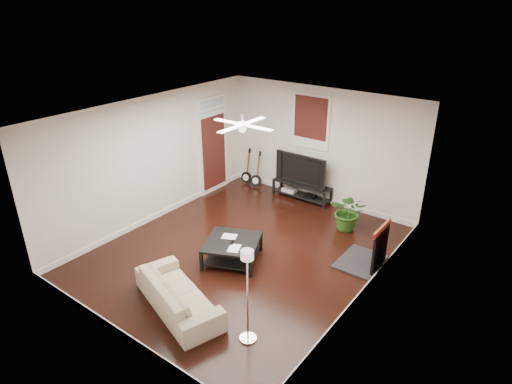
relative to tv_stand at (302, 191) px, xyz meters
The scene contains 14 objects.
room 3.04m from the tv_stand, 82.92° to the right, with size 5.01×6.01×2.81m.
brick_accent 3.55m from the tv_stand, 32.14° to the right, with size 0.02×2.20×2.80m, color #AD4837.
fireplace 3.12m from the tv_stand, 34.97° to the right, with size 0.80×1.10×0.92m, color black.
window_back 1.75m from the tv_stand, 76.61° to the left, with size 1.00×0.06×1.30m, color #3D1510.
door_left 2.52m from the tv_stand, 157.41° to the right, with size 0.08×1.00×2.50m, color white.
tv_stand is the anchor object (origin of this frame).
tv 0.60m from the tv_stand, 90.00° to the left, with size 1.35×0.18×0.78m, color black.
coffee_table 3.19m from the tv_stand, 83.48° to the right, with size 0.99×0.99×0.42m, color black.
sofa 4.82m from the tv_stand, 83.33° to the right, with size 1.90×0.74×0.56m, color tan.
floor_lamp 5.09m from the tv_stand, 67.83° to the right, with size 0.26×0.26×1.55m, color white, non-canonical shape.
potted_plant 1.79m from the tv_stand, 24.65° to the right, with size 0.78×0.67×0.86m, color #255C1A.
guitar_left 1.75m from the tv_stand, behind, with size 0.30×0.21×0.96m, color black, non-canonical shape.
guitar_right 1.40m from the tv_stand, behind, with size 0.30×0.21×0.96m, color black, non-canonical shape.
ceiling_fan 3.68m from the tv_stand, 82.92° to the right, with size 1.24×1.24×0.32m, color white, non-canonical shape.
Camera 1 is at (4.66, -5.87, 4.70)m, focal length 30.65 mm.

